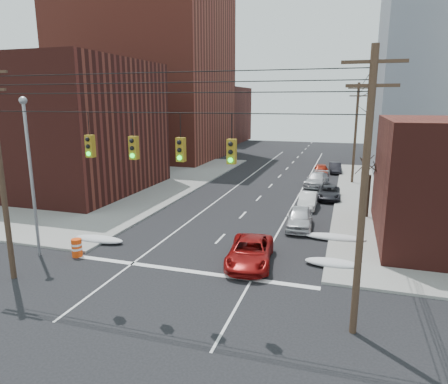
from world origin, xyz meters
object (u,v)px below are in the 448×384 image
Objects in this scene: parked_car_b at (308,200)px; parked_car_c at (329,193)px; parked_car_e at (321,170)px; parked_car_a at (299,218)px; parked_car_f at (335,168)px; lot_car_a at (94,190)px; construction_barrel at (77,248)px; parked_car_d at (317,179)px; lot_car_b at (135,176)px; lot_car_c at (104,181)px; red_pickup at (250,252)px; lot_car_d at (114,176)px.

parked_car_b is 4.11m from parked_car_c.
parked_car_a is at bearing -94.06° from parked_car_e.
parked_car_b is 18.73m from parked_car_f.
parked_car_a reaches higher than lot_car_a.
construction_barrel is (7.84, -12.93, -0.26)m from lot_car_a.
parked_car_f is 30.06m from lot_car_a.
parked_car_e is at bearing 88.78° from parked_car_b.
parked_car_a is 0.90× the size of parked_car_d.
lot_car_b is 0.98× the size of lot_car_c.
red_pickup is at bearing -126.49° from lot_car_a.
lot_car_a is at bearing 121.25° from construction_barrel.
parked_car_b is at bearing -94.06° from parked_car_e.
lot_car_a is at bearing -141.64° from parked_car_f.
lot_car_b is 3.98m from lot_car_c.
parked_car_d is 1.23× the size of lot_car_a.
red_pickup is 1.27× the size of lot_car_a.
parked_car_d is at bearing 64.28° from construction_barrel.
lot_car_b is (0.01, 7.64, -0.04)m from lot_car_a.
construction_barrel is (-10.12, -1.99, -0.16)m from red_pickup.
parked_car_a is 1.03× the size of parked_car_c.
parked_car_a is 15.25m from construction_barrel.
parked_car_d reaches higher than parked_car_c.
parked_car_c is 14.88m from parked_car_f.
parked_car_e is at bearing 69.12° from construction_barrel.
lot_car_a is (-19.84, -18.53, 0.10)m from parked_car_e.
lot_car_c reaches higher than parked_car_e.
parked_car_f is at bearing 87.65° from parked_car_c.
lot_car_b is (-21.43, 1.44, 0.17)m from parked_car_c.
lot_car_c is at bearing 136.24° from lot_car_b.
parked_car_a is at bearing -99.87° from parked_car_f.
parked_car_c is at bearing 54.58° from construction_barrel.
parked_car_e reaches higher than parked_car_c.
parked_car_d is at bearing -94.06° from parked_car_e.
parked_car_b is 0.92× the size of parked_car_c.
parked_car_d is at bearing 86.17° from parked_car_a.
lot_car_b is 22.01m from construction_barrel.
parked_car_c is 0.88× the size of parked_car_d.
parked_car_a reaches higher than parked_car_c.
parked_car_f is at bearing -74.89° from lot_car_d.
parked_car_d reaches higher than parked_car_e.
parked_car_d is at bearing -106.13° from parked_car_f.
lot_car_c reaches higher than red_pickup.
red_pickup is 1.14× the size of lot_car_b.
lot_car_a reaches higher than parked_car_c.
parked_car_c is 23.50m from lot_car_d.
parked_car_f is at bearing 53.76° from parked_car_e.
lot_car_c is at bearing 118.90° from construction_barrel.
red_pickup is 1.28× the size of parked_car_f.
construction_barrel is at bearing -114.94° from parked_car_e.
parked_car_e reaches higher than lot_car_b.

